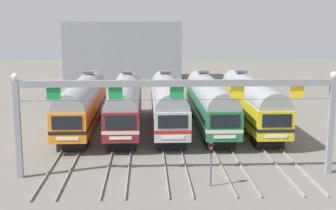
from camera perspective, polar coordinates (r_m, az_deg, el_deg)
name	(u,v)px	position (r m, az deg, el deg)	size (l,w,h in m)	color
ground_plane	(168,129)	(45.17, -0.05, -2.95)	(160.00, 160.00, 0.00)	slate
track_bed	(162,99)	(61.82, -0.76, 0.73)	(17.49, 70.00, 0.15)	gray
commuter_train_orange	(83,102)	(44.99, -10.27, 0.33)	(2.88, 18.06, 5.05)	orange
commuter_train_maroon	(125,102)	(44.64, -5.18, 0.37)	(2.88, 18.06, 5.05)	maroon
commuter_train_stainless	(168,102)	(44.63, -0.05, 0.41)	(2.88, 18.06, 5.05)	#B2B5BA
commuter_train_green	(210,101)	(44.99, 5.04, 0.45)	(2.88, 18.06, 5.05)	#236B42
commuter_train_yellow	(251,101)	(45.69, 10.01, 0.49)	(2.88, 18.06, 5.05)	gold
catenary_gantry	(177,99)	(30.92, 1.07, 0.78)	(21.22, 0.44, 6.97)	gray
yard_signal_mast	(211,156)	(29.64, 5.21, -6.12)	(0.28, 0.35, 2.84)	#59595E
maintenance_building	(124,51)	(82.14, -5.37, 6.53)	(19.34, 10.00, 10.04)	gray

